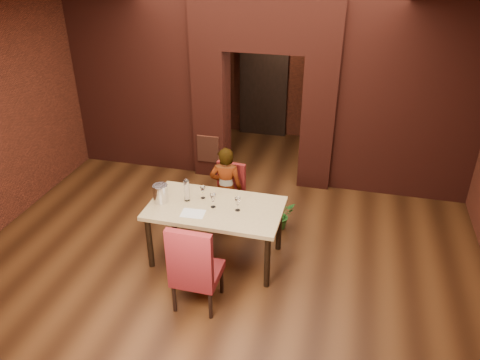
# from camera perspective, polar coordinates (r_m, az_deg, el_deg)

# --- Properties ---
(floor) EXTENTS (8.00, 8.00, 0.00)m
(floor) POSITION_cam_1_polar(r_m,az_deg,el_deg) (7.06, -0.56, -6.74)
(floor) COLOR #462611
(floor) RESTS_ON ground
(ceiling) EXTENTS (7.00, 8.00, 0.04)m
(ceiling) POSITION_cam_1_polar(r_m,az_deg,el_deg) (5.82, -0.71, 19.89)
(ceiling) COLOR silver
(ceiling) RESTS_ON ground
(wall_back) EXTENTS (7.00, 0.04, 3.20)m
(wall_back) POSITION_cam_1_polar(r_m,az_deg,el_deg) (9.99, 5.37, 14.10)
(wall_back) COLOR maroon
(wall_back) RESTS_ON ground
(wall_left) EXTENTS (0.04, 8.00, 3.20)m
(wall_left) POSITION_cam_1_polar(r_m,az_deg,el_deg) (7.86, -26.35, 7.20)
(wall_left) COLOR maroon
(wall_left) RESTS_ON ground
(pillar_left) EXTENTS (0.55, 0.55, 2.30)m
(pillar_left) POSITION_cam_1_polar(r_m,az_deg,el_deg) (8.47, -3.43, 8.29)
(pillar_left) COLOR maroon
(pillar_left) RESTS_ON ground
(pillar_right) EXTENTS (0.55, 0.55, 2.30)m
(pillar_right) POSITION_cam_1_polar(r_m,az_deg,el_deg) (8.13, 9.57, 7.06)
(pillar_right) COLOR maroon
(pillar_right) RESTS_ON ground
(lintel) EXTENTS (2.45, 0.55, 0.90)m
(lintel) POSITION_cam_1_polar(r_m,az_deg,el_deg) (7.82, 3.25, 18.76)
(lintel) COLOR maroon
(lintel) RESTS_ON ground
(wing_wall_left) EXTENTS (2.28, 0.35, 3.20)m
(wing_wall_left) POSITION_cam_1_polar(r_m,az_deg,el_deg) (8.83, -12.49, 11.63)
(wing_wall_left) COLOR maroon
(wing_wall_left) RESTS_ON ground
(wing_wall_right) EXTENTS (2.28, 0.35, 3.20)m
(wing_wall_right) POSITION_cam_1_polar(r_m,az_deg,el_deg) (8.01, 20.03, 8.83)
(wing_wall_right) COLOR maroon
(wing_wall_right) RESTS_ON ground
(vent_panel) EXTENTS (0.40, 0.03, 0.50)m
(vent_panel) POSITION_cam_1_polar(r_m,az_deg,el_deg) (8.44, -3.91, 3.79)
(vent_panel) COLOR #9D492D
(vent_panel) RESTS_ON ground
(rear_door) EXTENTS (0.90, 0.08, 2.10)m
(rear_door) POSITION_cam_1_polar(r_m,az_deg,el_deg) (10.15, 2.91, 11.19)
(rear_door) COLOR black
(rear_door) RESTS_ON ground
(rear_door_frame) EXTENTS (1.02, 0.04, 2.22)m
(rear_door_frame) POSITION_cam_1_polar(r_m,az_deg,el_deg) (10.11, 2.86, 11.13)
(rear_door_frame) COLOR black
(rear_door_frame) RESTS_ON ground
(dining_table) EXTENTS (1.78, 1.01, 0.83)m
(dining_table) POSITION_cam_1_polar(r_m,az_deg,el_deg) (6.40, -2.94, -6.40)
(dining_table) COLOR tan
(dining_table) RESTS_ON ground
(chair_far) EXTENTS (0.48, 0.48, 0.97)m
(chair_far) POSITION_cam_1_polar(r_m,az_deg,el_deg) (7.04, -1.58, -2.09)
(chair_far) COLOR maroon
(chair_far) RESTS_ON ground
(chair_near) EXTENTS (0.54, 0.54, 1.18)m
(chair_near) POSITION_cam_1_polar(r_m,az_deg,el_deg) (5.60, -5.25, -10.07)
(chair_near) COLOR maroon
(chair_near) RESTS_ON ground
(person_seated) EXTENTS (0.52, 0.37, 1.32)m
(person_seated) POSITION_cam_1_polar(r_m,az_deg,el_deg) (6.92, -1.73, -1.03)
(person_seated) COLOR white
(person_seated) RESTS_ON ground
(wine_glass_a) EXTENTS (0.07, 0.07, 0.18)m
(wine_glass_a) POSITION_cam_1_polar(r_m,az_deg,el_deg) (6.32, -4.56, -1.51)
(wine_glass_a) COLOR white
(wine_glass_a) RESTS_ON dining_table
(wine_glass_b) EXTENTS (0.08, 0.08, 0.20)m
(wine_glass_b) POSITION_cam_1_polar(r_m,az_deg,el_deg) (6.11, -3.31, -2.53)
(wine_glass_b) COLOR silver
(wine_glass_b) RESTS_ON dining_table
(wine_glass_c) EXTENTS (0.08, 0.08, 0.19)m
(wine_glass_c) POSITION_cam_1_polar(r_m,az_deg,el_deg) (6.03, -0.30, -2.96)
(wine_glass_c) COLOR white
(wine_glass_c) RESTS_ON dining_table
(tasting_sheet) EXTENTS (0.32, 0.24, 0.00)m
(tasting_sheet) POSITION_cam_1_polar(r_m,az_deg,el_deg) (6.05, -5.76, -4.08)
(tasting_sheet) COLOR silver
(tasting_sheet) RESTS_ON dining_table
(wine_bucket) EXTENTS (0.20, 0.20, 0.25)m
(wine_bucket) POSITION_cam_1_polar(r_m,az_deg,el_deg) (6.30, -9.67, -1.62)
(wine_bucket) COLOR silver
(wine_bucket) RESTS_ON dining_table
(water_bottle) EXTENTS (0.08, 0.08, 0.33)m
(water_bottle) POSITION_cam_1_polar(r_m,az_deg,el_deg) (6.26, -6.52, -1.20)
(water_bottle) COLOR white
(water_bottle) RESTS_ON dining_table
(potted_plant) EXTENTS (0.54, 0.53, 0.45)m
(potted_plant) POSITION_cam_1_polar(r_m,az_deg,el_deg) (7.14, 4.91, -4.20)
(potted_plant) COLOR #286823
(potted_plant) RESTS_ON ground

